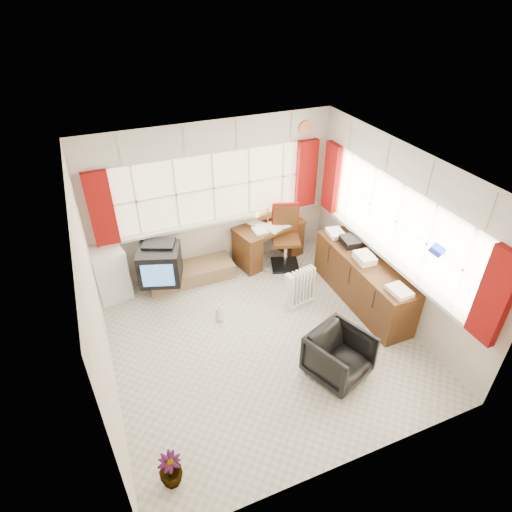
{
  "coord_description": "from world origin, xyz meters",
  "views": [
    {
      "loc": [
        -1.73,
        -3.94,
        4.32
      ],
      "look_at": [
        0.13,
        0.55,
        1.02
      ],
      "focal_mm": 30.0,
      "sensor_mm": 36.0,
      "label": 1
    }
  ],
  "objects": [
    {
      "name": "radiator",
      "position": [
        0.82,
        0.46,
        0.26
      ],
      "size": [
        0.46,
        0.25,
        0.65
      ],
      "color": "white",
      "rests_on": "ground"
    },
    {
      "name": "overhead_cabinets",
      "position": [
        0.98,
        0.98,
        2.25
      ],
      "size": [
        3.98,
        3.98,
        0.48
      ],
      "color": "beige",
      "rests_on": "room_walls"
    },
    {
      "name": "curtains",
      "position": [
        0.92,
        0.93,
        1.46
      ],
      "size": [
        3.83,
        3.83,
        1.15
      ],
      "color": "maroon",
      "rests_on": "room_walls"
    },
    {
      "name": "desk",
      "position": [
        0.89,
        1.8,
        0.38
      ],
      "size": [
        1.29,
        0.85,
        0.72
      ],
      "color": "#462810",
      "rests_on": "ground"
    },
    {
      "name": "office_chair",
      "position": [
        0.63,
        -0.93,
        0.32
      ],
      "size": [
        0.89,
        0.9,
        0.64
      ],
      "primitive_type": "imported",
      "rotation": [
        0.0,
        0.0,
        0.37
      ],
      "color": "black",
      "rests_on": "ground"
    },
    {
      "name": "tv_bench",
      "position": [
        -0.55,
        1.72,
        0.12
      ],
      "size": [
        1.4,
        0.5,
        0.25
      ],
      "primitive_type": "cube",
      "color": "#906848",
      "rests_on": "ground"
    },
    {
      "name": "file_tray",
      "position": [
        1.76,
        0.67,
        0.8
      ],
      "size": [
        0.29,
        0.35,
        0.11
      ],
      "primitive_type": "cube",
      "rotation": [
        0.0,
        0.0,
        -0.12
      ],
      "color": "black",
      "rests_on": "credenza"
    },
    {
      "name": "mini_fridge",
      "position": [
        -1.8,
        1.8,
        0.42
      ],
      "size": [
        0.59,
        0.59,
        0.84
      ],
      "color": "white",
      "rests_on": "ground"
    },
    {
      "name": "credenza",
      "position": [
        1.73,
        0.2,
        0.39
      ],
      "size": [
        0.5,
        2.0,
        0.85
      ],
      "color": "#462810",
      "rests_on": "ground"
    },
    {
      "name": "flower_vase",
      "position": [
        -1.63,
        -1.49,
        0.21
      ],
      "size": [
        0.3,
        0.3,
        0.43
      ],
      "primitive_type": "imported",
      "rotation": [
        0.0,
        0.0,
        -0.27
      ],
      "color": "black",
      "rests_on": "ground"
    },
    {
      "name": "room_walls",
      "position": [
        0.0,
        0.0,
        1.5
      ],
      "size": [
        4.0,
        4.0,
        4.0
      ],
      "color": "beige",
      "rests_on": "ground"
    },
    {
      "name": "window_right",
      "position": [
        1.94,
        0.0,
        0.95
      ],
      "size": [
        0.12,
        3.7,
        3.6
      ],
      "color": "#FFF4C9",
      "rests_on": "room_walls"
    },
    {
      "name": "ground",
      "position": [
        0.0,
        0.0,
        0.0
      ],
      "size": [
        4.0,
        4.0,
        0.0
      ],
      "primitive_type": "plane",
      "color": "beige",
      "rests_on": "ground"
    },
    {
      "name": "spray_bottle_b",
      "position": [
        -0.49,
        1.59,
        0.11
      ],
      "size": [
        0.14,
        0.14,
        0.21
      ],
      "primitive_type": "imported",
      "rotation": [
        0.0,
        0.0,
        -0.74
      ],
      "color": "#80C0B8",
      "rests_on": "ground"
    },
    {
      "name": "window_back",
      "position": [
        0.0,
        1.94,
        0.95
      ],
      "size": [
        3.7,
        0.12,
        3.6
      ],
      "color": "#FFF4C9",
      "rests_on": "room_walls"
    },
    {
      "name": "task_chair",
      "position": [
        1.09,
        1.58,
        0.59
      ],
      "size": [
        0.59,
        0.61,
        1.1
      ],
      "color": "black",
      "rests_on": "ground"
    },
    {
      "name": "spray_bottle_a",
      "position": [
        -0.44,
        0.6,
        0.15
      ],
      "size": [
        0.14,
        0.14,
        0.3
      ],
      "primitive_type": "imported",
      "rotation": [
        0.0,
        0.0,
        0.2
      ],
      "color": "silver",
      "rests_on": "ground"
    },
    {
      "name": "crt_tv",
      "position": [
        -1.05,
        1.57,
        0.53
      ],
      "size": [
        0.76,
        0.73,
        0.56
      ],
      "color": "black",
      "rests_on": "tv_bench"
    },
    {
      "name": "desk_lamp",
      "position": [
        0.87,
        1.81,
        0.95
      ],
      "size": [
        0.13,
        0.11,
        0.39
      ],
      "color": "yellow",
      "rests_on": "desk"
    },
    {
      "name": "hifi_stack",
      "position": [
        -1.0,
        1.7,
        0.53
      ],
      "size": [
        0.66,
        0.55,
        0.6
      ],
      "color": "black",
      "rests_on": "tv_bench"
    }
  ]
}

